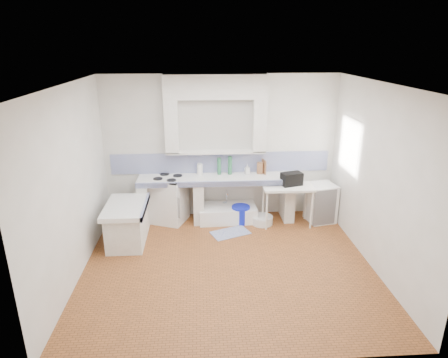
{
  "coord_description": "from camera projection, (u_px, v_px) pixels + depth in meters",
  "views": [
    {
      "loc": [
        -0.41,
        -5.34,
        3.33
      ],
      "look_at": [
        0.0,
        1.0,
        1.1
      ],
      "focal_mm": 31.2,
      "sensor_mm": 36.0,
      "label": 1
    }
  ],
  "objects": [
    {
      "name": "water_bottle_a",
      "position": [
        225.0,
        209.0,
        7.85
      ],
      "size": [
        0.09,
        0.09,
        0.3
      ],
      "primitive_type": "cylinder",
      "rotation": [
        0.0,
        0.0,
        -0.13
      ],
      "color": "silver",
      "rests_on": "ground"
    },
    {
      "name": "fridge",
      "position": [
        321.0,
        203.0,
        7.6
      ],
      "size": [
        0.58,
        0.58,
        0.75
      ],
      "primitive_type": "cube",
      "rotation": [
        0.0,
        0.0,
        0.21
      ],
      "color": "white",
      "rests_on": "ground"
    },
    {
      "name": "sink",
      "position": [
        227.0,
        213.0,
        7.7
      ],
      "size": [
        1.14,
        0.64,
        0.27
      ],
      "primitive_type": "cube",
      "rotation": [
        0.0,
        0.0,
        0.04
      ],
      "color": "white",
      "rests_on": "ground"
    },
    {
      "name": "wall_front",
      "position": [
        244.0,
        251.0,
        3.81
      ],
      "size": [
        4.5,
        0.0,
        4.5
      ],
      "primitive_type": "plane",
      "rotation": [
        -1.57,
        0.0,
        0.0
      ],
      "color": "white",
      "rests_on": "ground"
    },
    {
      "name": "counter_pier_left",
      "position": [
        144.0,
        202.0,
        7.53
      ],
      "size": [
        0.2,
        0.55,
        0.82
      ],
      "primitive_type": "cube",
      "color": "white",
      "rests_on": "ground"
    },
    {
      "name": "peninsula_lip",
      "position": [
        145.0,
        207.0,
        6.7
      ],
      "size": [
        0.04,
        1.1,
        0.1
      ],
      "primitive_type": "cube",
      "color": "navy",
      "rests_on": "ground"
    },
    {
      "name": "counter_slab",
      "position": [
        216.0,
        179.0,
        7.46
      ],
      "size": [
        3.0,
        0.6,
        0.08
      ],
      "primitive_type": "cube",
      "color": "white",
      "rests_on": "ground"
    },
    {
      "name": "rug",
      "position": [
        230.0,
        233.0,
        7.19
      ],
      "size": [
        0.78,
        0.62,
        0.01
      ],
      "primitive_type": "cube",
      "rotation": [
        0.0,
        0.0,
        0.39
      ],
      "color": "#334594",
      "rests_on": "ground"
    },
    {
      "name": "counter_lip",
      "position": [
        217.0,
        184.0,
        7.2
      ],
      "size": [
        3.0,
        0.04,
        0.1
      ],
      "primitive_type": "cube",
      "color": "navy",
      "rests_on": "ground"
    },
    {
      "name": "wall_right",
      "position": [
        378.0,
        179.0,
        5.83
      ],
      "size": [
        0.0,
        4.5,
        4.5
      ],
      "primitive_type": "plane",
      "rotation": [
        1.57,
        0.0,
        -1.57
      ],
      "color": "white",
      "rests_on": "ground"
    },
    {
      "name": "soap_bottle",
      "position": [
        247.0,
        169.0,
        7.6
      ],
      "size": [
        0.1,
        0.1,
        0.19
      ],
      "primitive_type": "imported",
      "rotation": [
        0.0,
        0.0,
        0.24
      ],
      "color": "white",
      "rests_on": "counter_slab"
    },
    {
      "name": "counter_pier_right",
      "position": [
        287.0,
        199.0,
        7.7
      ],
      "size": [
        0.2,
        0.55,
        0.82
      ],
      "primitive_type": "cube",
      "color": "white",
      "rests_on": "ground"
    },
    {
      "name": "window_frame",
      "position": [
        359.0,
        146.0,
        6.9
      ],
      "size": [
        0.35,
        0.86,
        1.06
      ],
      "primitive_type": "cube",
      "color": "#3C2613",
      "rests_on": "ground"
    },
    {
      "name": "bucket_orange",
      "position": [
        233.0,
        216.0,
        7.62
      ],
      "size": [
        0.33,
        0.33,
        0.25
      ],
      "primitive_type": "cylinder",
      "rotation": [
        0.0,
        0.0,
        -0.27
      ],
      "color": "#F24C33",
      "rests_on": "ground"
    },
    {
      "name": "black_bag",
      "position": [
        292.0,
        179.0,
        7.31
      ],
      "size": [
        0.43,
        0.32,
        0.24
      ],
      "primitive_type": "cube",
      "rotation": [
        0.0,
        0.0,
        0.29
      ],
      "color": "black",
      "rests_on": "side_table"
    },
    {
      "name": "peninsula_top",
      "position": [
        126.0,
        207.0,
        6.68
      ],
      "size": [
        0.7,
        1.1,
        0.08
      ],
      "primitive_type": "cube",
      "color": "white",
      "rests_on": "ground"
    },
    {
      "name": "basin_white",
      "position": [
        262.0,
        220.0,
        7.55
      ],
      "size": [
        0.43,
        0.43,
        0.16
      ],
      "primitive_type": "cylinder",
      "rotation": [
        0.0,
        0.0,
        0.06
      ],
      "color": "white",
      "rests_on": "ground"
    },
    {
      "name": "cutting_board",
      "position": [
        264.0,
        167.0,
        7.6
      ],
      "size": [
        0.06,
        0.2,
        0.28
      ],
      "primitive_type": "cube",
      "rotation": [
        0.0,
        0.0,
        0.21
      ],
      "color": "#97633C",
      "rests_on": "counter_slab"
    },
    {
      "name": "backsplash",
      "position": [
        221.0,
        163.0,
        7.66
      ],
      "size": [
        4.27,
        0.03,
        0.4
      ],
      "primitive_type": "cube",
      "color": "navy",
      "rests_on": "ground"
    },
    {
      "name": "lace_valance",
      "position": [
        354.0,
        125.0,
        6.77
      ],
      "size": [
        0.01,
        0.84,
        0.24
      ],
      "primitive_type": "cube",
      "color": "white",
      "rests_on": "ground"
    },
    {
      "name": "green_bottle_a",
      "position": [
        219.0,
        166.0,
        7.54
      ],
      "size": [
        0.08,
        0.08,
        0.33
      ],
      "primitive_type": "cylinder",
      "rotation": [
        0.0,
        0.0,
        0.1
      ],
      "color": "#296B44",
      "rests_on": "counter_slab"
    },
    {
      "name": "stove",
      "position": [
        169.0,
        200.0,
        7.57
      ],
      "size": [
        0.79,
        0.78,
        0.87
      ],
      "primitive_type": "cube",
      "rotation": [
        0.0,
        0.0,
        -0.38
      ],
      "color": "white",
      "rests_on": "ground"
    },
    {
      "name": "knife_block",
      "position": [
        260.0,
        168.0,
        7.61
      ],
      "size": [
        0.14,
        0.12,
        0.23
      ],
      "primitive_type": "cube",
      "rotation": [
        0.0,
        0.0,
        -0.31
      ],
      "color": "#97633C",
      "rests_on": "counter_slab"
    },
    {
      "name": "wall_back",
      "position": [
        221.0,
        148.0,
        7.57
      ],
      "size": [
        4.5,
        0.0,
        4.5
      ],
      "primitive_type": "plane",
      "rotation": [
        1.57,
        0.0,
        0.0
      ],
      "color": "white",
      "rests_on": "ground"
    },
    {
      "name": "wall_left",
      "position": [
        72.0,
        186.0,
        5.55
      ],
      "size": [
        0.0,
        4.5,
        4.5
      ],
      "primitive_type": "plane",
      "rotation": [
        1.57,
        0.0,
        1.57
      ],
      "color": "white",
      "rests_on": "ground"
    },
    {
      "name": "bucket_blue",
      "position": [
        241.0,
        214.0,
        7.59
      ],
      "size": [
        0.36,
        0.36,
        0.33
      ],
      "primitive_type": "cylinder",
      "rotation": [
        0.0,
        0.0,
        -0.02
      ],
      "color": "#101ECF",
      "rests_on": "ground"
    },
    {
      "name": "peninsula_base",
      "position": [
        127.0,
        226.0,
        6.8
      ],
      "size": [
        0.6,
        1.0,
        0.62
      ],
      "primitive_type": "cube",
      "color": "white",
      "rests_on": "ground"
    },
    {
      "name": "water_bottle_b",
      "position": [
        235.0,
        209.0,
        7.85
      ],
      "size": [
        0.1,
        0.1,
        0.29
      ],
      "primitive_type": "cylinder",
      "rotation": [
        0.0,
        0.0,
        -0.39
      ],
      "color": "silver",
      "rests_on": "ground"
    },
    {
      "name": "paper_towel",
      "position": [
        200.0,
        169.0,
        7.54
      ],
      "size": [
        0.11,
        0.11,
        0.22
      ],
      "primitive_type": "cylinder",
      "rotation": [
        0.0,
        0.0,
        -0.0
      ],
      "color": "white",
      "rests_on": "counter_slab"
    },
    {
      "name": "alcove_mass",
      "position": [
        215.0,
        87.0,
        7.06
      ],
      "size": [
        1.9,
        0.25,
        0.45
      ],
      "primitive_type": "cube",
      "color": "white",
      "rests_on": "ground"
    },
    {
      "name": "floor",
      "position": [
        228.0,
        265.0,
        6.15
      ],
      "size": [
        4.5,
        4.5,
        0.0
      ],
      "primitive_type": "plane",
      "color": "brown",
      "rests_on": "ground"
    },
    {
      "name": "counter_pier_mid",
      "position": [
        199.0,
        201.0,
        7.59
      ],
      "size": [
        0.2,
        0.55,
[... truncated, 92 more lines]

